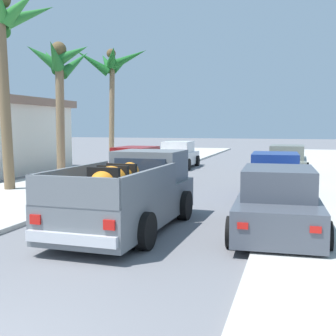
{
  "coord_description": "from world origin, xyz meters",
  "views": [
    {
      "loc": [
        3.53,
        -3.0,
        2.47
      ],
      "look_at": [
        -0.09,
        9.45,
        1.2
      ],
      "focal_mm": 46.54,
      "sensor_mm": 36.0,
      "label": 1
    }
  ],
  "objects_px": {
    "car_left_near": "(287,163)",
    "palm_tree_right_back": "(60,71)",
    "palm_tree_right_fore": "(113,68)",
    "palm_tree_left_back": "(4,29)",
    "car_left_mid": "(278,204)",
    "car_left_far": "(137,165)",
    "pickup_truck": "(130,195)",
    "car_right_near": "(275,177)",
    "car_right_mid": "(178,155)"
  },
  "relations": [
    {
      "from": "car_left_near",
      "to": "palm_tree_right_back",
      "type": "bearing_deg",
      "value": -164.5
    },
    {
      "from": "car_left_near",
      "to": "palm_tree_right_fore",
      "type": "xyz_separation_m",
      "value": [
        -9.91,
        2.29,
        5.07
      ]
    },
    {
      "from": "palm_tree_left_back",
      "to": "car_left_mid",
      "type": "bearing_deg",
      "value": -20.93
    },
    {
      "from": "car_left_far",
      "to": "palm_tree_right_back",
      "type": "distance_m",
      "value": 5.89
    },
    {
      "from": "pickup_truck",
      "to": "car_left_near",
      "type": "height_order",
      "value": "pickup_truck"
    },
    {
      "from": "car_left_near",
      "to": "car_left_far",
      "type": "xyz_separation_m",
      "value": [
        -6.37,
        -3.37,
        0.0
      ]
    },
    {
      "from": "pickup_truck",
      "to": "car_left_far",
      "type": "xyz_separation_m",
      "value": [
        -2.93,
        8.37,
        -0.1
      ]
    },
    {
      "from": "car_right_near",
      "to": "car_left_far",
      "type": "relative_size",
      "value": 1.0
    },
    {
      "from": "car_left_mid",
      "to": "car_right_mid",
      "type": "bearing_deg",
      "value": 113.01
    },
    {
      "from": "car_right_mid",
      "to": "palm_tree_left_back",
      "type": "relative_size",
      "value": 0.59
    },
    {
      "from": "car_left_near",
      "to": "palm_tree_left_back",
      "type": "xyz_separation_m",
      "value": [
        -9.82,
        -7.64,
        5.22
      ]
    },
    {
      "from": "car_right_near",
      "to": "palm_tree_left_back",
      "type": "height_order",
      "value": "palm_tree_left_back"
    },
    {
      "from": "car_left_near",
      "to": "car_left_mid",
      "type": "distance_m",
      "value": 11.39
    },
    {
      "from": "car_left_near",
      "to": "car_right_mid",
      "type": "relative_size",
      "value": 1.0
    },
    {
      "from": "pickup_truck",
      "to": "car_left_far",
      "type": "relative_size",
      "value": 1.22
    },
    {
      "from": "pickup_truck",
      "to": "car_right_near",
      "type": "xyz_separation_m",
      "value": [
        3.13,
        5.67,
        -0.1
      ]
    },
    {
      "from": "palm_tree_right_fore",
      "to": "palm_tree_left_back",
      "type": "xyz_separation_m",
      "value": [
        0.09,
        -9.93,
        0.15
      ]
    },
    {
      "from": "car_right_near",
      "to": "car_left_mid",
      "type": "distance_m",
      "value": 5.34
    },
    {
      "from": "car_left_far",
      "to": "palm_tree_right_fore",
      "type": "relative_size",
      "value": 0.62
    },
    {
      "from": "palm_tree_right_back",
      "to": "car_right_near",
      "type": "bearing_deg",
      "value": -17.64
    },
    {
      "from": "car_left_near",
      "to": "car_right_mid",
      "type": "height_order",
      "value": "same"
    },
    {
      "from": "pickup_truck",
      "to": "palm_tree_right_fore",
      "type": "relative_size",
      "value": 0.76
    },
    {
      "from": "car_left_mid",
      "to": "car_left_far",
      "type": "relative_size",
      "value": 1.0
    },
    {
      "from": "car_right_mid",
      "to": "palm_tree_right_fore",
      "type": "xyz_separation_m",
      "value": [
        -3.65,
        -1.01,
        5.07
      ]
    },
    {
      "from": "car_left_near",
      "to": "car_left_far",
      "type": "height_order",
      "value": "same"
    },
    {
      "from": "car_right_mid",
      "to": "car_left_far",
      "type": "bearing_deg",
      "value": -91.01
    },
    {
      "from": "car_right_near",
      "to": "car_left_far",
      "type": "xyz_separation_m",
      "value": [
        -6.06,
        2.69,
        0.0
      ]
    },
    {
      "from": "car_right_mid",
      "to": "car_left_far",
      "type": "relative_size",
      "value": 1.0
    },
    {
      "from": "pickup_truck",
      "to": "car_left_near",
      "type": "xyz_separation_m",
      "value": [
        3.44,
        11.73,
        -0.1
      ]
    },
    {
      "from": "palm_tree_right_fore",
      "to": "palm_tree_left_back",
      "type": "bearing_deg",
      "value": -89.49
    },
    {
      "from": "car_left_mid",
      "to": "car_right_mid",
      "type": "distance_m",
      "value": 15.96
    },
    {
      "from": "car_left_far",
      "to": "palm_tree_right_fore",
      "type": "height_order",
      "value": "palm_tree_right_fore"
    },
    {
      "from": "pickup_truck",
      "to": "car_left_mid",
      "type": "distance_m",
      "value": 3.45
    },
    {
      "from": "pickup_truck",
      "to": "car_right_mid",
      "type": "distance_m",
      "value": 15.3
    },
    {
      "from": "car_left_far",
      "to": "palm_tree_right_back",
      "type": "bearing_deg",
      "value": 172.82
    },
    {
      "from": "car_right_near",
      "to": "palm_tree_right_fore",
      "type": "xyz_separation_m",
      "value": [
        -9.59,
        8.35,
        5.07
      ]
    },
    {
      "from": "palm_tree_right_fore",
      "to": "palm_tree_left_back",
      "type": "relative_size",
      "value": 0.95
    },
    {
      "from": "car_left_mid",
      "to": "car_left_far",
      "type": "xyz_separation_m",
      "value": [
        -6.36,
        8.02,
        0.0
      ]
    },
    {
      "from": "car_left_near",
      "to": "pickup_truck",
      "type": "bearing_deg",
      "value": -106.35
    },
    {
      "from": "car_right_mid",
      "to": "palm_tree_left_back",
      "type": "distance_m",
      "value": 12.64
    },
    {
      "from": "car_left_near",
      "to": "car_right_near",
      "type": "bearing_deg",
      "value": -92.95
    },
    {
      "from": "palm_tree_right_back",
      "to": "palm_tree_left_back",
      "type": "bearing_deg",
      "value": -83.7
    },
    {
      "from": "car_right_mid",
      "to": "palm_tree_right_back",
      "type": "xyz_separation_m",
      "value": [
        -4.09,
        -6.17,
        4.31
      ]
    },
    {
      "from": "car_left_mid",
      "to": "palm_tree_left_back",
      "type": "xyz_separation_m",
      "value": [
        -9.8,
        3.75,
        5.22
      ]
    },
    {
      "from": "palm_tree_left_back",
      "to": "palm_tree_right_back",
      "type": "height_order",
      "value": "palm_tree_left_back"
    },
    {
      "from": "car_right_near",
      "to": "palm_tree_right_back",
      "type": "distance_m",
      "value": 11.38
    },
    {
      "from": "car_right_near",
      "to": "palm_tree_right_back",
      "type": "relative_size",
      "value": 0.68
    },
    {
      "from": "car_left_near",
      "to": "palm_tree_left_back",
      "type": "distance_m",
      "value": 13.49
    },
    {
      "from": "pickup_truck",
      "to": "palm_tree_left_back",
      "type": "relative_size",
      "value": 0.72
    },
    {
      "from": "car_right_near",
      "to": "car_left_far",
      "type": "height_order",
      "value": "same"
    }
  ]
}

